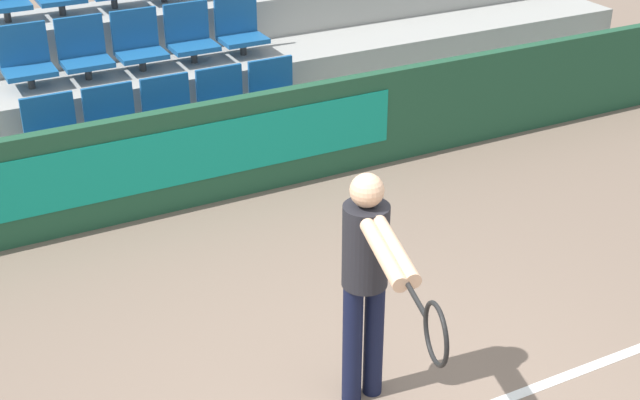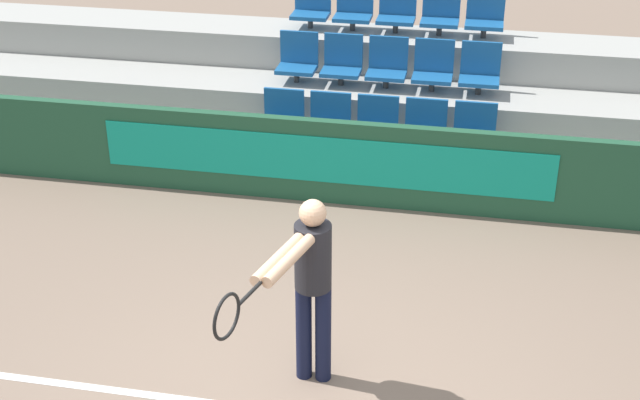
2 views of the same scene
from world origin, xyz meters
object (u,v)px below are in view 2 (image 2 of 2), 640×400
at_px(stadium_chair_4, 474,133).
at_px(stadium_chair_11, 354,9).
at_px(stadium_chair_2, 377,125).
at_px(tennis_player, 308,278).
at_px(stadium_chair_5, 298,60).
at_px(stadium_chair_14, 485,16).
at_px(stadium_chair_6, 342,62).
at_px(stadium_chair_13, 441,13).
at_px(stadium_chair_8, 433,68).
at_px(stadium_chair_10, 311,7).
at_px(stadium_chair_1, 329,122).
at_px(stadium_chair_9, 480,71).
at_px(stadium_chair_0, 283,119).
at_px(stadium_chair_7, 387,65).
at_px(stadium_chair_12, 397,11).
at_px(stadium_chair_3, 425,129).

height_order(stadium_chair_4, stadium_chair_11, stadium_chair_11).
height_order(stadium_chair_2, tennis_player, tennis_player).
relative_size(stadium_chair_5, stadium_chair_14, 1.00).
bearing_deg(stadium_chair_6, stadium_chair_13, 37.93).
xyz_separation_m(stadium_chair_11, stadium_chair_13, (1.12, 0.00, 0.00)).
bearing_deg(stadium_chair_4, stadium_chair_8, 122.69).
bearing_deg(tennis_player, stadium_chair_10, 116.06).
xyz_separation_m(stadium_chair_2, stadium_chair_6, (-0.56, 0.87, 0.44)).
distance_m(stadium_chair_10, stadium_chair_14, 2.24).
relative_size(stadium_chair_6, stadium_chair_13, 1.00).
relative_size(stadium_chair_6, stadium_chair_14, 1.00).
relative_size(stadium_chair_1, stadium_chair_9, 1.00).
height_order(stadium_chair_8, stadium_chair_10, stadium_chair_10).
relative_size(stadium_chair_11, stadium_chair_13, 1.00).
xyz_separation_m(stadium_chair_8, stadium_chair_13, (0.00, 0.87, 0.44)).
height_order(stadium_chair_13, stadium_chair_14, same).
distance_m(stadium_chair_0, stadium_chair_10, 1.95).
distance_m(stadium_chair_9, tennis_player, 4.84).
height_order(stadium_chair_1, stadium_chair_2, same).
bearing_deg(stadium_chair_0, stadium_chair_13, 46.09).
bearing_deg(stadium_chair_8, stadium_chair_7, 180.00).
distance_m(stadium_chair_0, stadium_chair_2, 1.12).
xyz_separation_m(stadium_chair_1, tennis_player, (0.54, -3.83, 0.31)).
xyz_separation_m(stadium_chair_1, stadium_chair_6, (0.00, 0.87, 0.44)).
xyz_separation_m(stadium_chair_5, stadium_chair_7, (1.12, 0.00, 0.00)).
xyz_separation_m(stadium_chair_0, stadium_chair_1, (0.56, 0.00, 0.00)).
bearing_deg(stadium_chair_10, stadium_chair_8, -27.45).
bearing_deg(stadium_chair_1, stadium_chair_14, 46.09).
height_order(stadium_chair_10, stadium_chair_14, same).
bearing_deg(stadium_chair_10, stadium_chair_14, 0.00).
height_order(stadium_chair_0, stadium_chair_5, stadium_chair_5).
xyz_separation_m(stadium_chair_5, stadium_chair_11, (0.56, 0.87, 0.44)).
height_order(stadium_chair_0, stadium_chair_10, stadium_chair_10).
relative_size(stadium_chair_11, stadium_chair_12, 1.00).
bearing_deg(stadium_chair_9, tennis_player, -103.61).
height_order(stadium_chair_2, stadium_chair_3, same).
xyz_separation_m(stadium_chair_5, tennis_player, (1.10, -4.71, -0.13)).
xyz_separation_m(stadium_chair_2, stadium_chair_12, (0.00, 1.74, 0.87)).
distance_m(stadium_chair_1, stadium_chair_5, 1.12).
distance_m(stadium_chair_9, stadium_chair_11, 1.94).
xyz_separation_m(stadium_chair_9, stadium_chair_10, (-2.24, 0.87, 0.44)).
height_order(stadium_chair_5, tennis_player, tennis_player).
bearing_deg(stadium_chair_3, stadium_chair_8, 90.00).
xyz_separation_m(stadium_chair_11, tennis_player, (0.54, -5.58, -0.56)).
distance_m(stadium_chair_0, stadium_chair_6, 1.12).
height_order(stadium_chair_6, stadium_chair_9, same).
bearing_deg(stadium_chair_13, stadium_chair_6, -142.07).
relative_size(stadium_chair_12, tennis_player, 0.36).
height_order(stadium_chair_8, stadium_chair_14, stadium_chair_14).
bearing_deg(stadium_chair_4, stadium_chair_9, 90.00).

